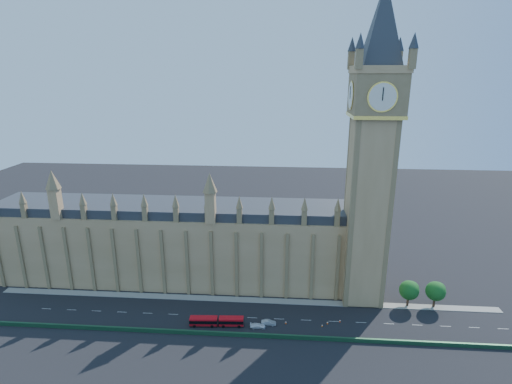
# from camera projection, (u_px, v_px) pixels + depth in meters

# --- Properties ---
(ground) EXTENTS (400.00, 400.00, 0.00)m
(ground) POSITION_uv_depth(u_px,v_px,m) (239.00, 317.00, 119.26)
(ground) COLOR black
(ground) RESTS_ON ground
(palace_westminster) EXTENTS (120.00, 20.00, 28.00)m
(palace_westminster) POSITION_uv_depth(u_px,v_px,m) (174.00, 242.00, 138.07)
(palace_westminster) COLOR #A98352
(palace_westminster) RESTS_ON ground
(elizabeth_tower) EXTENTS (20.59, 20.59, 105.00)m
(elizabeth_tower) POSITION_uv_depth(u_px,v_px,m) (374.00, 129.00, 114.26)
(elizabeth_tower) COLOR #A98352
(elizabeth_tower) RESTS_ON ground
(bridge_parapet) EXTENTS (160.00, 0.60, 1.20)m
(bridge_parapet) POSITION_uv_depth(u_px,v_px,m) (235.00, 334.00, 110.49)
(bridge_parapet) COLOR #1E4C2D
(bridge_parapet) RESTS_ON ground
(kerb_north) EXTENTS (160.00, 3.00, 0.16)m
(kerb_north) POSITION_uv_depth(u_px,v_px,m) (242.00, 300.00, 128.31)
(kerb_north) COLOR gray
(kerb_north) RESTS_ON ground
(tree_east_near) EXTENTS (6.00, 6.00, 8.50)m
(tree_east_near) POSITION_uv_depth(u_px,v_px,m) (410.00, 290.00, 123.56)
(tree_east_near) COLOR #382619
(tree_east_near) RESTS_ON ground
(tree_east_far) EXTENTS (6.00, 6.00, 8.50)m
(tree_east_far) POSITION_uv_depth(u_px,v_px,m) (436.00, 291.00, 122.99)
(tree_east_far) COLOR #382619
(tree_east_far) RESTS_ON ground
(red_bus) EXTENTS (15.66, 3.26, 2.64)m
(red_bus) POSITION_uv_depth(u_px,v_px,m) (217.00, 321.00, 114.95)
(red_bus) COLOR red
(red_bus) RESTS_ON ground
(car_grey) EXTENTS (4.20, 1.98, 1.39)m
(car_grey) POSITION_uv_depth(u_px,v_px,m) (230.00, 323.00, 115.10)
(car_grey) COLOR #414349
(car_grey) RESTS_ON ground
(car_silver) EXTENTS (4.34, 1.66, 1.41)m
(car_silver) POSITION_uv_depth(u_px,v_px,m) (269.00, 323.00, 115.53)
(car_silver) COLOR #9FA2A6
(car_silver) RESTS_ON ground
(car_white) EXTENTS (4.48, 1.93, 1.29)m
(car_white) POSITION_uv_depth(u_px,v_px,m) (258.00, 326.00, 114.14)
(car_white) COLOR white
(car_white) RESTS_ON ground
(cone_a) EXTENTS (0.64, 0.64, 0.79)m
(cone_a) POSITION_uv_depth(u_px,v_px,m) (286.00, 322.00, 116.07)
(cone_a) COLOR black
(cone_a) RESTS_ON ground
(cone_b) EXTENTS (0.60, 0.60, 0.74)m
(cone_b) POSITION_uv_depth(u_px,v_px,m) (340.00, 321.00, 116.84)
(cone_b) COLOR black
(cone_b) RESTS_ON ground
(cone_c) EXTENTS (0.59, 0.59, 0.80)m
(cone_c) POSITION_uv_depth(u_px,v_px,m) (327.00, 323.00, 115.96)
(cone_c) COLOR black
(cone_c) RESTS_ON ground
(cone_d) EXTENTS (0.55, 0.55, 0.68)m
(cone_d) POSITION_uv_depth(u_px,v_px,m) (322.00, 326.00, 114.73)
(cone_d) COLOR black
(cone_d) RESTS_ON ground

